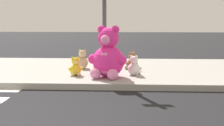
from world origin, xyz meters
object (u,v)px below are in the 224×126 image
(plush_pink_large, at_px, (108,57))
(plush_yellow, at_px, (75,68))
(plush_red, at_px, (110,62))
(plush_tan, at_px, (82,61))
(plush_white, at_px, (134,67))
(plush_brown, at_px, (132,62))
(sign_pole, at_px, (104,10))

(plush_pink_large, xyz_separation_m, plush_yellow, (-0.87, 0.22, -0.33))
(plush_red, bearing_deg, plush_tan, -177.81)
(plush_tan, relative_size, plush_red, 1.16)
(plush_yellow, relative_size, plush_white, 0.93)
(plush_pink_large, distance_m, plush_brown, 1.40)
(plush_brown, distance_m, plush_red, 0.67)
(plush_tan, bearing_deg, sign_pole, -46.59)
(plush_pink_large, xyz_separation_m, plush_red, (-0.03, 1.39, -0.33))
(sign_pole, distance_m, plush_tan, 1.82)
(plush_brown, relative_size, plush_red, 1.09)
(plush_brown, bearing_deg, plush_white, -86.38)
(sign_pole, height_order, plush_tan, sign_pole)
(plush_pink_large, distance_m, plush_white, 0.82)
(plush_pink_large, distance_m, plush_red, 1.43)
(sign_pole, xyz_separation_m, plush_brown, (0.74, 0.63, -1.49))
(plush_white, bearing_deg, plush_pink_large, -151.41)
(sign_pole, bearing_deg, plush_white, -15.61)
(plush_pink_large, relative_size, plush_yellow, 2.68)
(plush_white, bearing_deg, sign_pole, 164.39)
(plush_pink_large, distance_m, plush_yellow, 0.95)
(plush_white, bearing_deg, plush_tan, 146.95)
(plush_pink_large, height_order, plush_red, plush_pink_large)
(plush_yellow, xyz_separation_m, plush_brown, (1.48, 1.00, 0.01))
(plush_pink_large, xyz_separation_m, plush_brown, (0.61, 1.22, -0.31))
(plush_tan, bearing_deg, plush_yellow, -90.47)
(plush_white, xyz_separation_m, plush_red, (-0.70, 1.02, -0.02))
(plush_yellow, height_order, plush_red, plush_yellow)
(plush_yellow, xyz_separation_m, plush_white, (1.54, 0.14, 0.01))
(plush_brown, relative_size, plush_tan, 0.94)
(sign_pole, xyz_separation_m, plush_tan, (-0.73, 0.77, -1.47))
(plush_yellow, xyz_separation_m, plush_tan, (0.01, 1.14, 0.03))
(plush_pink_large, relative_size, plush_tan, 2.34)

